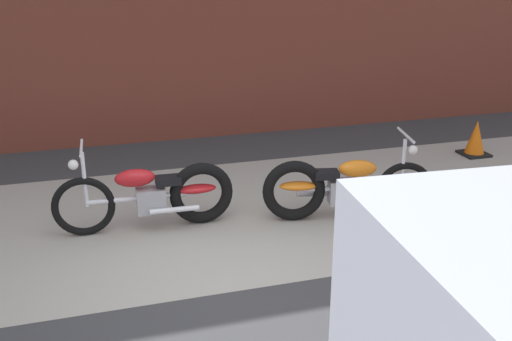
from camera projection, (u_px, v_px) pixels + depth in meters
The scene contains 5 objects.
ground_plane at pixel (231, 292), 5.45m from camera, with size 80.00×80.00×0.00m, color #38383A.
sidewalk_slab at pixel (195, 217), 7.02m from camera, with size 36.00×3.50×0.01m, color #9E998E.
motorcycle_red at pixel (158, 195), 6.63m from camera, with size 2.01×0.58×1.03m.
motorcycle_orange at pixel (336, 187), 6.85m from camera, with size 1.98×0.72×1.03m.
traffic_cone at pixel (476, 140), 9.13m from camera, with size 0.40×0.40×0.55m.
Camera 1 is at (-1.12, -4.61, 2.91)m, focal length 41.58 mm.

